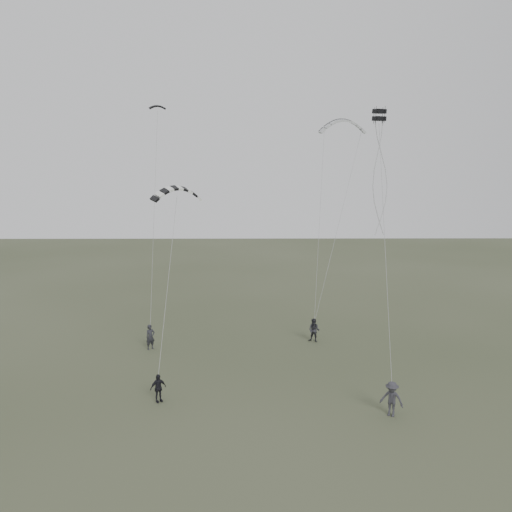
{
  "coord_description": "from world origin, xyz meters",
  "views": [
    {
      "loc": [
        1.16,
        -28.2,
        12.72
      ],
      "look_at": [
        1.45,
        5.69,
        7.11
      ],
      "focal_mm": 35.0,
      "sensor_mm": 36.0,
      "label": 1
    }
  ],
  "objects_px": {
    "flyer_far": "(392,399)",
    "kite_dark_small": "(157,106)",
    "kite_striped": "(177,188)",
    "flyer_center": "(158,388)",
    "kite_pale_large": "(343,120)",
    "flyer_left": "(150,337)",
    "kite_box": "(379,115)",
    "flyer_right": "(314,330)"
  },
  "relations": [
    {
      "from": "flyer_center",
      "to": "kite_box",
      "type": "distance_m",
      "value": 21.04
    },
    {
      "from": "flyer_center",
      "to": "kite_dark_small",
      "type": "relative_size",
      "value": 1.23
    },
    {
      "from": "flyer_left",
      "to": "flyer_far",
      "type": "xyz_separation_m",
      "value": [
        14.82,
        -10.33,
        0.03
      ]
    },
    {
      "from": "flyer_right",
      "to": "flyer_center",
      "type": "distance_m",
      "value": 14.23
    },
    {
      "from": "kite_box",
      "to": "kite_striped",
      "type": "bearing_deg",
      "value": 149.42
    },
    {
      "from": "flyer_left",
      "to": "kite_dark_small",
      "type": "relative_size",
      "value": 1.4
    },
    {
      "from": "flyer_center",
      "to": "kite_box",
      "type": "bearing_deg",
      "value": -13.05
    },
    {
      "from": "flyer_right",
      "to": "kite_striped",
      "type": "distance_m",
      "value": 14.99
    },
    {
      "from": "kite_pale_large",
      "to": "kite_striped",
      "type": "distance_m",
      "value": 16.14
    },
    {
      "from": "flyer_left",
      "to": "flyer_center",
      "type": "bearing_deg",
      "value": -111.84
    },
    {
      "from": "flyer_left",
      "to": "flyer_right",
      "type": "xyz_separation_m",
      "value": [
        12.18,
        1.53,
        -0.02
      ]
    },
    {
      "from": "flyer_left",
      "to": "kite_box",
      "type": "xyz_separation_m",
      "value": [
        15.34,
        -3.23,
        15.38
      ]
    },
    {
      "from": "flyer_far",
      "to": "kite_box",
      "type": "distance_m",
      "value": 16.93
    },
    {
      "from": "flyer_center",
      "to": "kite_pale_large",
      "type": "xyz_separation_m",
      "value": [
        12.76,
        15.46,
        16.2
      ]
    },
    {
      "from": "flyer_far",
      "to": "kite_box",
      "type": "bearing_deg",
      "value": 115.68
    },
    {
      "from": "flyer_left",
      "to": "flyer_far",
      "type": "relative_size",
      "value": 0.97
    },
    {
      "from": "flyer_left",
      "to": "kite_pale_large",
      "type": "bearing_deg",
      "value": -11.1
    },
    {
      "from": "flyer_left",
      "to": "flyer_center",
      "type": "relative_size",
      "value": 1.14
    },
    {
      "from": "kite_dark_small",
      "to": "kite_pale_large",
      "type": "xyz_separation_m",
      "value": [
        15.07,
        0.3,
        -1.08
      ]
    },
    {
      "from": "flyer_left",
      "to": "kite_pale_large",
      "type": "relative_size",
      "value": 0.48
    },
    {
      "from": "flyer_right",
      "to": "kite_striped",
      "type": "relative_size",
      "value": 0.54
    },
    {
      "from": "flyer_far",
      "to": "kite_dark_small",
      "type": "relative_size",
      "value": 1.44
    },
    {
      "from": "flyer_center",
      "to": "kite_dark_small",
      "type": "height_order",
      "value": "kite_dark_small"
    },
    {
      "from": "flyer_far",
      "to": "kite_striped",
      "type": "distance_m",
      "value": 18.39
    },
    {
      "from": "kite_dark_small",
      "to": "kite_striped",
      "type": "distance_m",
      "value": 11.0
    },
    {
      "from": "kite_dark_small",
      "to": "kite_pale_large",
      "type": "distance_m",
      "value": 15.11
    },
    {
      "from": "flyer_left",
      "to": "flyer_far",
      "type": "bearing_deg",
      "value": -70.8
    },
    {
      "from": "kite_dark_small",
      "to": "kite_box",
      "type": "height_order",
      "value": "kite_dark_small"
    },
    {
      "from": "flyer_far",
      "to": "kite_pale_large",
      "type": "relative_size",
      "value": 0.5
    },
    {
      "from": "flyer_left",
      "to": "flyer_center",
      "type": "distance_m",
      "value": 8.83
    },
    {
      "from": "flyer_center",
      "to": "flyer_far",
      "type": "relative_size",
      "value": 0.85
    },
    {
      "from": "kite_striped",
      "to": "kite_box",
      "type": "bearing_deg",
      "value": -33.35
    },
    {
      "from": "flyer_center",
      "to": "kite_pale_large",
      "type": "relative_size",
      "value": 0.42
    },
    {
      "from": "kite_dark_small",
      "to": "flyer_center",
      "type": "bearing_deg",
      "value": -97.15
    },
    {
      "from": "kite_striped",
      "to": "flyer_far",
      "type": "bearing_deg",
      "value": -61.99
    },
    {
      "from": "flyer_far",
      "to": "kite_dark_small",
      "type": "xyz_separation_m",
      "value": [
        -14.99,
        16.92,
        17.14
      ]
    },
    {
      "from": "flyer_center",
      "to": "kite_striped",
      "type": "distance_m",
      "value": 12.79
    },
    {
      "from": "flyer_right",
      "to": "kite_box",
      "type": "bearing_deg",
      "value": -30.19
    },
    {
      "from": "flyer_far",
      "to": "kite_pale_large",
      "type": "distance_m",
      "value": 23.55
    },
    {
      "from": "kite_dark_small",
      "to": "kite_box",
      "type": "relative_size",
      "value": 1.86
    },
    {
      "from": "flyer_left",
      "to": "kite_dark_small",
      "type": "height_order",
      "value": "kite_dark_small"
    },
    {
      "from": "flyer_far",
      "to": "kite_dark_small",
      "type": "height_order",
      "value": "kite_dark_small"
    }
  ]
}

